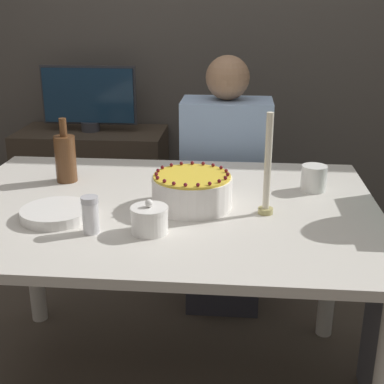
% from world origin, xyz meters
% --- Properties ---
extents(wall_behind, '(8.00, 0.05, 2.60)m').
position_xyz_m(wall_behind, '(0.00, 1.40, 1.30)').
color(wall_behind, '#4C4742').
rests_on(wall_behind, ground_plane).
extents(dining_table, '(1.43, 1.02, 0.77)m').
position_xyz_m(dining_table, '(0.00, 0.00, 0.66)').
color(dining_table, beige).
rests_on(dining_table, ground_plane).
extents(cake, '(0.26, 0.26, 0.12)m').
position_xyz_m(cake, '(0.10, -0.01, 0.83)').
color(cake, white).
rests_on(cake, dining_table).
extents(sugar_bowl, '(0.11, 0.11, 0.10)m').
position_xyz_m(sugar_bowl, '(-0.00, -0.23, 0.81)').
color(sugar_bowl, white).
rests_on(sugar_bowl, dining_table).
extents(sugar_shaker, '(0.05, 0.05, 0.11)m').
position_xyz_m(sugar_shaker, '(-0.17, -0.24, 0.83)').
color(sugar_shaker, white).
rests_on(sugar_shaker, dining_table).
extents(plate_stack, '(0.22, 0.22, 0.03)m').
position_xyz_m(plate_stack, '(-0.31, -0.15, 0.79)').
color(plate_stack, white).
rests_on(plate_stack, dining_table).
extents(candle, '(0.05, 0.05, 0.32)m').
position_xyz_m(candle, '(0.34, -0.05, 0.91)').
color(candle, tan).
rests_on(candle, dining_table).
extents(bottle, '(0.08, 0.08, 0.24)m').
position_xyz_m(bottle, '(-0.38, 0.21, 0.86)').
color(bottle, brown).
rests_on(bottle, dining_table).
extents(cup, '(0.09, 0.09, 0.09)m').
position_xyz_m(cup, '(0.52, 0.18, 0.82)').
color(cup, white).
rests_on(cup, dining_table).
extents(person_man_blue_shirt, '(0.40, 0.34, 1.19)m').
position_xyz_m(person_man_blue_shirt, '(0.19, 0.71, 0.51)').
color(person_man_blue_shirt, '#2D2D38').
rests_on(person_man_blue_shirt, ground_plane).
extents(side_cabinet, '(0.80, 0.40, 0.73)m').
position_xyz_m(side_cabinet, '(-0.56, 1.15, 0.37)').
color(side_cabinet, '#382D23').
rests_on(side_cabinet, ground_plane).
extents(tv_monitor, '(0.51, 0.10, 0.35)m').
position_xyz_m(tv_monitor, '(-0.56, 1.16, 0.92)').
color(tv_monitor, '#2D2D33').
rests_on(tv_monitor, side_cabinet).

